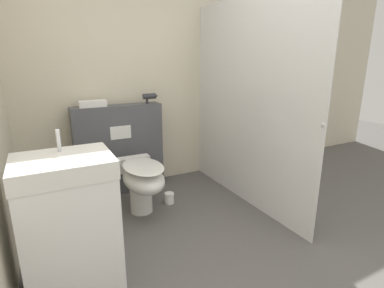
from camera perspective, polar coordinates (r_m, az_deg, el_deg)
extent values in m
plane|color=#565451|center=(2.32, 11.48, -23.39)|extent=(12.00, 12.00, 0.00)
cube|color=beige|center=(3.59, -8.35, 12.28)|extent=(8.00, 0.06, 2.50)
cube|color=#4C4C51|center=(3.42, -13.63, -1.03)|extent=(0.95, 0.20, 0.99)
cube|color=white|center=(3.27, -13.41, 2.14)|extent=(0.22, 0.01, 0.14)
cube|color=silver|center=(3.07, 10.33, 7.51)|extent=(0.01, 1.91, 2.06)
sphere|color=#B2B2B7|center=(2.43, 23.71, 3.33)|extent=(0.04, 0.04, 0.04)
cylinder|color=white|center=(3.02, -9.69, -9.47)|extent=(0.22, 0.22, 0.36)
ellipsoid|color=white|center=(2.85, -9.22, -6.56)|extent=(0.36, 0.58, 0.23)
ellipsoid|color=white|center=(2.81, -9.34, -4.16)|extent=(0.36, 0.57, 0.02)
cube|color=white|center=(3.12, -11.14, -3.70)|extent=(0.33, 0.11, 0.15)
cube|color=white|center=(2.12, -22.04, -15.48)|extent=(0.55, 0.45, 0.79)
cube|color=white|center=(1.93, -23.40, -3.84)|extent=(0.56, 0.46, 0.11)
cylinder|color=silver|center=(2.02, -24.08, 0.59)|extent=(0.02, 0.02, 0.14)
cylinder|color=#2D2D33|center=(3.38, -8.14, 9.00)|extent=(0.14, 0.06, 0.06)
cone|color=#2D2D33|center=(3.41, -6.76, 9.11)|extent=(0.03, 0.05, 0.05)
cylinder|color=#2D2D33|center=(3.38, -8.58, 8.24)|extent=(0.03, 0.03, 0.07)
cube|color=white|center=(3.28, -18.43, 7.31)|extent=(0.27, 0.13, 0.06)
cylinder|color=white|center=(3.20, -4.36, -10.23)|extent=(0.10, 0.10, 0.11)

